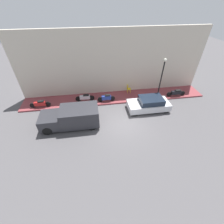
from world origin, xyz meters
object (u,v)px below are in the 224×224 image
Objects in this scene: delivery_van at (71,117)px; scooter_silver at (85,97)px; motorcycle_black at (176,93)px; motorcycle_blue at (106,98)px; parked_car at (149,104)px; motorcycle_red at (40,104)px; cafe_chair at (128,88)px; streetlamp at (162,75)px.

scooter_silver is at bearing -18.94° from delivery_van.
motorcycle_blue is at bearing 89.23° from motorcycle_black.
motorcycle_red is at bearing 80.43° from parked_car.
motorcycle_black is (-0.10, -7.66, -0.02)m from motorcycle_blue.
cafe_chair is (0.97, -4.83, 0.15)m from scooter_silver.
scooter_silver is at bearing 87.10° from motorcycle_black.
motorcycle_blue is (-0.40, -2.19, 0.00)m from scooter_silver.
cafe_chair is (1.55, 2.85, -2.12)m from streetlamp.
scooter_silver is 8.03m from streetlamp.
motorcycle_blue is 0.42× the size of streetlamp.
motorcycle_red is (2.95, 3.22, -0.35)m from delivery_van.
scooter_silver is at bearing 101.36° from cafe_chair.
scooter_silver is at bearing -84.22° from motorcycle_red.
cafe_chair is at bearing -78.64° from scooter_silver.
motorcycle_blue is at bearing 117.40° from cafe_chair.
parked_car is 3.44m from cafe_chair.
parked_car is at bearing -80.83° from delivery_van.
cafe_chair is at bearing 22.18° from parked_car.
delivery_van is 2.32× the size of motorcycle_black.
scooter_silver is (2.22, 6.12, -0.09)m from parked_car.
streetlamp reaches higher than delivery_van.
delivery_van is 2.68× the size of motorcycle_blue.
parked_car reaches higher than motorcycle_red.
parked_car is at bearing -157.82° from cafe_chair.
streetlamp is at bearing -91.97° from motorcycle_blue.
streetlamp is (1.63, -1.55, 2.18)m from parked_car.
scooter_silver is at bearing 85.64° from streetlamp.
streetlamp is at bearing -72.39° from delivery_van.
delivery_van reaches higher than motorcycle_red.
motorcycle_black is (2.89, -11.01, -0.35)m from delivery_van.
motorcycle_blue reaches higher than motorcycle_black.
motorcycle_black is at bearing -75.28° from delivery_van.
parked_car is 10.65m from motorcycle_red.
motorcycle_red is at bearing 90.42° from motorcycle_blue.
motorcycle_red is (1.77, 10.51, -0.11)m from parked_car.
cafe_chair is (4.36, -5.99, -0.19)m from delivery_van.
motorcycle_blue reaches higher than motorcycle_red.
cafe_chair is (1.47, 5.02, 0.16)m from motorcycle_black.
streetlamp is at bearing -94.36° from scooter_silver.
parked_car is 2.04× the size of scooter_silver.
motorcycle_red is 6.57m from motorcycle_blue.
motorcycle_blue is at bearing -100.24° from scooter_silver.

